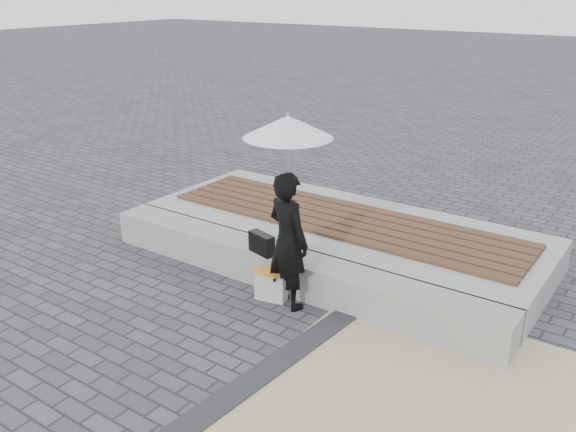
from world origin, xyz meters
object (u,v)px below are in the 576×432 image
(seating_ledge, at_px, (288,269))
(parasol, at_px, (288,127))
(handbag, at_px, (262,243))
(canvas_tote, at_px, (271,285))
(woman, at_px, (288,241))

(seating_ledge, bearing_deg, parasol, -54.71)
(seating_ledge, height_order, parasol, parasol)
(seating_ledge, relative_size, handbag, 15.16)
(seating_ledge, relative_size, canvas_tote, 14.39)
(handbag, relative_size, canvas_tote, 0.95)
(seating_ledge, xyz_separation_m, parasol, (0.25, -0.35, 1.71))
(woman, height_order, canvas_tote, woman)
(parasol, xyz_separation_m, canvas_tote, (-0.21, -0.02, -1.73))
(seating_ledge, bearing_deg, handbag, -144.86)
(woman, bearing_deg, handbag, -5.26)
(handbag, bearing_deg, seating_ledge, 50.12)
(handbag, distance_m, canvas_tote, 0.48)
(parasol, bearing_deg, handbag, 159.26)
(handbag, bearing_deg, canvas_tote, -21.33)
(woman, relative_size, parasol, 1.31)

